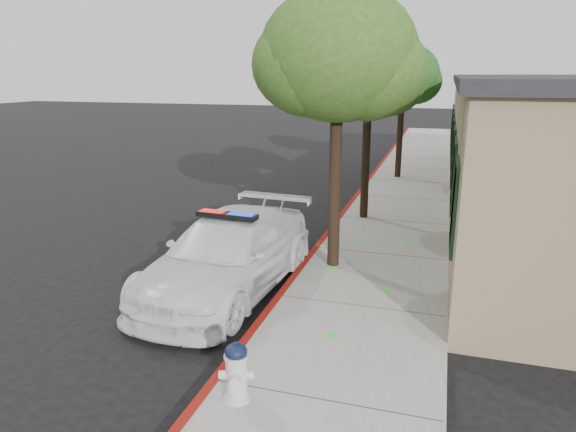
# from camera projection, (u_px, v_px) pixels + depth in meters

# --- Properties ---
(ground) EXTENTS (120.00, 120.00, 0.00)m
(ground) POSITION_uv_depth(u_px,v_px,m) (276.00, 302.00, 10.10)
(ground) COLOR black
(ground) RESTS_ON ground
(sidewalk) EXTENTS (3.20, 60.00, 0.15)m
(sidewalk) POSITION_uv_depth(u_px,v_px,m) (379.00, 256.00, 12.40)
(sidewalk) COLOR gray
(sidewalk) RESTS_ON ground
(red_curb) EXTENTS (0.14, 60.00, 0.16)m
(red_curb) POSITION_uv_depth(u_px,v_px,m) (316.00, 250.00, 12.83)
(red_curb) COLOR maroon
(red_curb) RESTS_ON ground
(clapboard_building) EXTENTS (7.30, 20.89, 4.24)m
(clapboard_building) POSITION_uv_depth(u_px,v_px,m) (573.00, 146.00, 15.95)
(clapboard_building) COLOR #847157
(clapboard_building) RESTS_ON ground
(police_car) EXTENTS (2.54, 5.42, 1.65)m
(police_car) POSITION_uv_depth(u_px,v_px,m) (228.00, 254.00, 10.49)
(police_car) COLOR white
(police_car) RESTS_ON ground
(fire_hydrant) EXTENTS (0.48, 0.42, 0.83)m
(fire_hydrant) POSITION_uv_depth(u_px,v_px,m) (237.00, 371.00, 6.73)
(fire_hydrant) COLOR silver
(fire_hydrant) RESTS_ON sidewalk
(street_tree_near) EXTENTS (3.53, 3.22, 5.90)m
(street_tree_near) POSITION_uv_depth(u_px,v_px,m) (338.00, 61.00, 10.49)
(street_tree_near) COLOR black
(street_tree_near) RESTS_ON sidewalk
(street_tree_mid) EXTENTS (3.04, 2.82, 5.38)m
(street_tree_mid) POSITION_uv_depth(u_px,v_px,m) (370.00, 77.00, 14.47)
(street_tree_mid) COLOR black
(street_tree_mid) RESTS_ON sidewalk
(street_tree_far) EXTENTS (2.92, 2.85, 5.32)m
(street_tree_far) POSITION_uv_depth(u_px,v_px,m) (404.00, 77.00, 20.43)
(street_tree_far) COLOR black
(street_tree_far) RESTS_ON sidewalk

